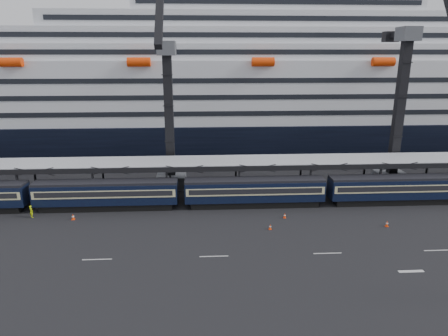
# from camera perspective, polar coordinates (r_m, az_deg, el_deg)

# --- Properties ---
(ground) EXTENTS (260.00, 260.00, 0.00)m
(ground) POSITION_cam_1_polar(r_m,az_deg,el_deg) (48.40, 15.44, -9.37)
(ground) COLOR black
(ground) RESTS_ON ground
(lane_markings) EXTENTS (111.00, 4.27, 0.02)m
(lane_markings) POSITION_cam_1_polar(r_m,az_deg,el_deg) (47.42, 27.03, -11.19)
(lane_markings) COLOR beige
(lane_markings) RESTS_ON ground
(train) EXTENTS (133.05, 3.00, 4.05)m
(train) POSITION_cam_1_polar(r_m,az_deg,el_deg) (55.37, 7.82, -3.17)
(train) COLOR black
(train) RESTS_ON ground
(canopy) EXTENTS (130.00, 6.25, 5.53)m
(canopy) POSITION_cam_1_polar(r_m,az_deg,el_deg) (59.23, 11.64, 1.01)
(canopy) COLOR #A1A4AA
(canopy) RESTS_ON ground
(cruise_ship) EXTENTS (214.09, 28.84, 34.00)m
(cruise_ship) POSITION_cam_1_polar(r_m,az_deg,el_deg) (88.73, 6.02, 10.86)
(cruise_ship) COLOR black
(cruise_ship) RESTS_ON ground
(crane_dark_near) EXTENTS (4.50, 17.75, 35.08)m
(crane_dark_near) POSITION_cam_1_polar(r_m,az_deg,el_deg) (60.67, -7.91, 7.99)
(crane_dark_near) COLOR #4A4C52
(crane_dark_near) RESTS_ON ground
(crane_dark_mid) EXTENTS (4.50, 18.24, 39.64)m
(crane_dark_mid) POSITION_cam_1_polar(r_m,az_deg,el_deg) (66.42, 24.03, 8.71)
(crane_dark_mid) COLOR #4A4C52
(crane_dark_mid) RESTS_ON ground
(worker) EXTENTS (0.70, 0.68, 1.62)m
(worker) POSITION_cam_1_polar(r_m,az_deg,el_deg) (57.01, -25.83, -5.62)
(worker) COLOR #D7F90D
(worker) RESTS_ON ground
(traffic_cone_b) EXTENTS (0.40, 0.40, 0.80)m
(traffic_cone_b) POSITION_cam_1_polar(r_m,az_deg,el_deg) (54.37, -20.77, -6.52)
(traffic_cone_b) COLOR #FB3B07
(traffic_cone_b) RESTS_ON ground
(traffic_cone_c) EXTENTS (0.33, 0.33, 0.67)m
(traffic_cone_c) POSITION_cam_1_polar(r_m,az_deg,el_deg) (48.57, 6.62, -8.34)
(traffic_cone_c) COLOR #FB3B07
(traffic_cone_c) RESTS_ON ground
(traffic_cone_d) EXTENTS (0.34, 0.34, 0.69)m
(traffic_cone_d) POSITION_cam_1_polar(r_m,az_deg,el_deg) (51.97, 8.67, -6.72)
(traffic_cone_d) COLOR #FB3B07
(traffic_cone_d) RESTS_ON ground
(traffic_cone_e) EXTENTS (0.38, 0.38, 0.76)m
(traffic_cone_e) POSITION_cam_1_polar(r_m,az_deg,el_deg) (52.85, 22.26, -7.37)
(traffic_cone_e) COLOR #FB3B07
(traffic_cone_e) RESTS_ON ground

